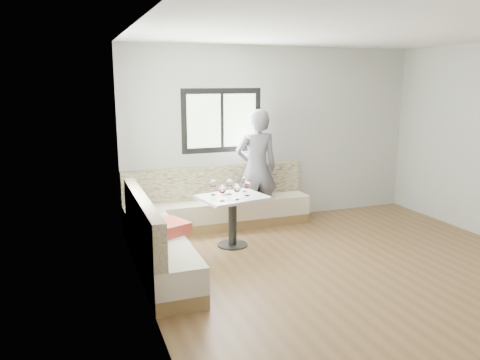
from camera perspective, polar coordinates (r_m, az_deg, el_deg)
room at (r=5.57m, az=13.77°, el=2.89°), size 5.01×5.01×2.81m
banquette at (r=6.59m, az=-5.53°, el=-5.05°), size 2.90×2.80×0.95m
table at (r=6.45m, az=-0.92°, el=-3.51°), size 0.98×0.83×0.71m
person at (r=7.30m, az=2.03°, el=1.42°), size 0.70×0.49×1.84m
olive_ramekin at (r=6.47m, az=-1.83°, el=-1.67°), size 0.09×0.09×0.04m
wine_glass_a at (r=6.10m, az=-2.17°, el=-1.22°), size 0.10×0.10×0.22m
wine_glass_b at (r=6.16m, az=-0.37°, el=-1.08°), size 0.10×0.10×0.22m
wine_glass_c at (r=6.39m, az=0.85°, el=-0.62°), size 0.10×0.10×0.22m
wine_glass_d at (r=6.46m, az=-1.27°, el=-0.46°), size 0.10×0.10×0.22m
wine_glass_e at (r=6.62m, az=0.59°, el=-0.16°), size 0.10×0.10×0.22m
wine_glass_f at (r=6.44m, az=-3.30°, el=-0.52°), size 0.10×0.10×0.22m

